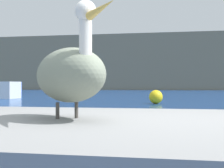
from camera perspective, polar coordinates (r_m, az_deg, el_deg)
name	(u,v)px	position (r m, az deg, el deg)	size (l,w,h in m)	color
hillside_backdrop	(193,63)	(73.88, 11.98, 3.04)	(140.00, 16.19, 9.94)	#7F755B
pier_dock	(69,160)	(3.03, -6.45, -11.23)	(3.25, 2.89, 0.63)	gray
pelican	(70,73)	(2.96, -6.35, 1.59)	(1.00, 1.19, 0.85)	gray
mooring_buoy	(156,97)	(18.12, 6.58, -1.94)	(0.65, 0.65, 0.65)	yellow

